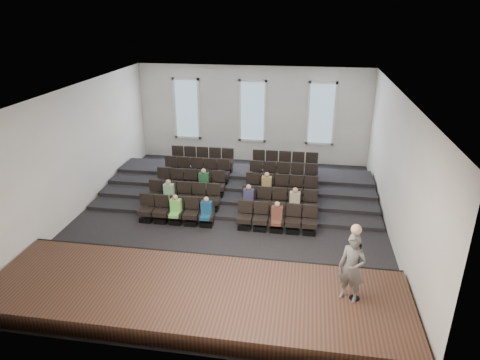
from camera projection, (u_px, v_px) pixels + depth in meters
name	position (u px, v px, depth m)	size (l,w,h in m)	color
ground	(228.00, 220.00, 16.73)	(14.00, 14.00, 0.00)	black
ceiling	(227.00, 91.00, 14.82)	(12.00, 14.00, 0.02)	white
wall_back	(253.00, 115.00, 22.19)	(12.00, 0.04, 5.00)	white
wall_front	(169.00, 266.00, 9.37)	(12.00, 0.04, 5.00)	white
wall_left	(76.00, 151.00, 16.66)	(0.04, 14.00, 5.00)	white
wall_right	(397.00, 169.00, 14.90)	(0.04, 14.00, 5.00)	white
stage	(195.00, 296.00, 11.98)	(11.80, 3.60, 0.50)	#482C1E
stage_lip	(209.00, 261.00, 13.59)	(11.80, 0.06, 0.52)	black
risers	(241.00, 184.00, 19.55)	(11.80, 4.80, 0.60)	black
seating_rows	(235.00, 188.00, 17.88)	(6.80, 4.70, 1.67)	black
windows	(252.00, 111.00, 22.05)	(8.44, 0.10, 3.24)	white
audience	(230.00, 198.00, 16.71)	(5.45, 2.64, 1.10)	#72DB57
speaker	(352.00, 268.00, 11.10)	(0.71, 0.46, 1.94)	#5A5755
mic_stand	(356.00, 283.00, 11.28)	(0.28, 0.28, 1.67)	black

